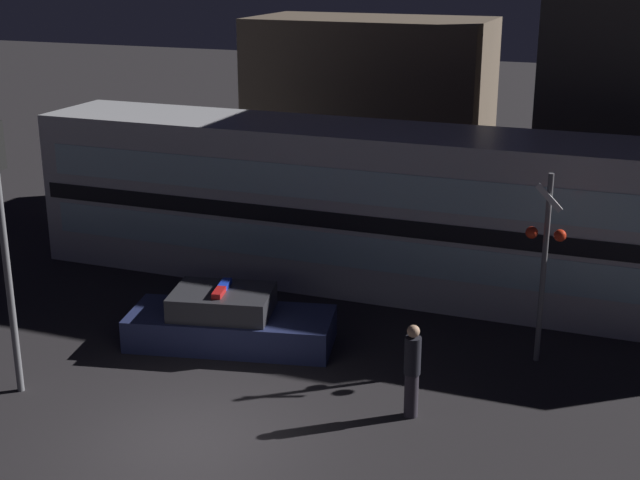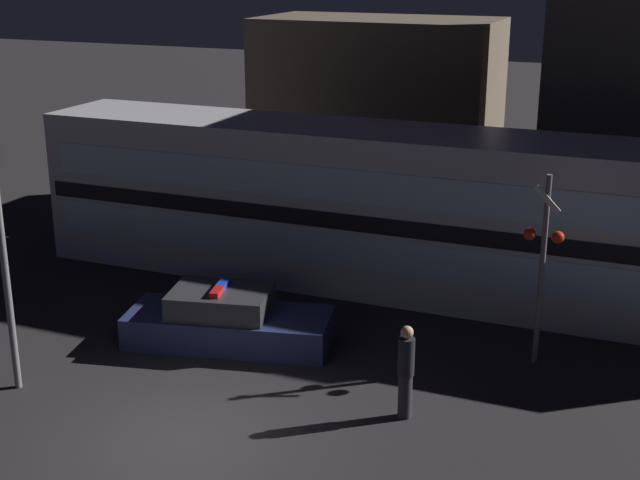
{
  "view_description": "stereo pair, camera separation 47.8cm",
  "coord_description": "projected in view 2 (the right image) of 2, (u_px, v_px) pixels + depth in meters",
  "views": [
    {
      "loc": [
        7.18,
        -12.25,
        8.37
      ],
      "look_at": [
        0.01,
        6.44,
        1.86
      ],
      "focal_mm": 50.0,
      "sensor_mm": 36.0,
      "label": 1
    },
    {
      "loc": [
        7.62,
        -12.08,
        8.37
      ],
      "look_at": [
        0.01,
        6.44,
        1.86
      ],
      "focal_mm": 50.0,
      "sensor_mm": 36.0,
      "label": 2
    }
  ],
  "objects": [
    {
      "name": "ground_plane",
      "position": [
        183.0,
        441.0,
        15.97
      ],
      "size": [
        120.0,
        120.0,
        0.0
      ],
      "primitive_type": "plane",
      "color": "#262326"
    },
    {
      "name": "train",
      "position": [
        399.0,
        211.0,
        22.65
      ],
      "size": [
        19.6,
        2.86,
        4.13
      ],
      "color": "silver",
      "rests_on": "ground_plane"
    },
    {
      "name": "building_left",
      "position": [
        377.0,
        113.0,
        30.16
      ],
      "size": [
        7.86,
        4.14,
        6.29
      ],
      "color": "brown",
      "rests_on": "ground_plane"
    },
    {
      "name": "crossing_signal_near",
      "position": [
        543.0,
        257.0,
        18.23
      ],
      "size": [
        0.82,
        0.32,
        4.12
      ],
      "color": "slate",
      "rests_on": "ground_plane"
    },
    {
      "name": "pedestrian",
      "position": [
        406.0,
        371.0,
        16.51
      ],
      "size": [
        0.31,
        0.31,
        1.86
      ],
      "color": "#2D2833",
      "rests_on": "ground_plane"
    },
    {
      "name": "police_car",
      "position": [
        227.0,
        321.0,
        19.83
      ],
      "size": [
        4.8,
        2.68,
        1.37
      ],
      "rotation": [
        0.0,
        0.0,
        0.22
      ],
      "color": "navy",
      "rests_on": "ground_plane"
    }
  ]
}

